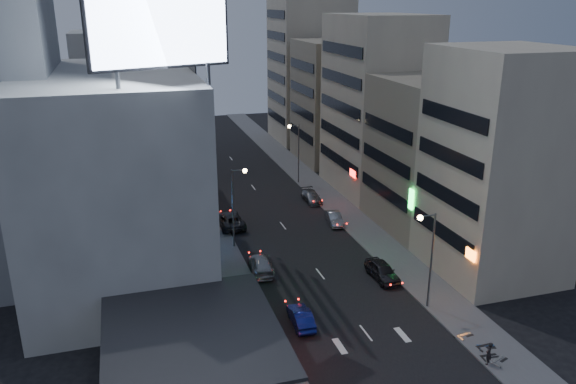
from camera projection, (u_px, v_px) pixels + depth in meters
name	position (u px, v px, depth m)	size (l,w,h in m)	color
ground	(390.00, 365.00, 38.24)	(180.00, 180.00, 0.00)	black
sidewalk_left	(205.00, 220.00, 63.19)	(4.00, 120.00, 0.12)	#4C4C4F
sidewalk_right	(337.00, 206.00, 67.58)	(4.00, 120.00, 0.12)	#4C4C4F
food_court	(179.00, 359.00, 35.60)	(11.00, 13.00, 3.88)	beige
white_building	(115.00, 177.00, 48.77)	(14.00, 24.00, 18.00)	beige
shophouse_near	(499.00, 165.00, 48.62)	(10.00, 11.00, 20.00)	beige
shophouse_mid	(433.00, 154.00, 59.82)	(11.00, 12.00, 16.00)	gray
shophouse_far	(377.00, 106.00, 70.48)	(10.00, 14.00, 22.00)	beige
far_left_a	(124.00, 112.00, 71.50)	(11.00, 10.00, 20.00)	beige
far_left_b	(120.00, 113.00, 83.94)	(12.00, 10.00, 15.00)	gray
far_right_a	(336.00, 102.00, 84.85)	(11.00, 12.00, 18.00)	gray
far_right_b	(310.00, 71.00, 96.69)	(12.00, 12.00, 24.00)	beige
billboard	(161.00, 30.00, 36.69)	(9.52, 3.75, 6.20)	#595B60
street_lamp_right_near	(428.00, 247.00, 43.55)	(1.60, 0.44, 8.02)	#595B60
street_lamp_left	(236.00, 196.00, 54.81)	(1.60, 0.44, 8.02)	#595B60
street_lamp_right_far	(296.00, 145.00, 74.34)	(1.60, 0.44, 8.02)	#595B60
parked_car_right_near	(382.00, 271.00, 49.80)	(1.82, 4.51, 1.54)	#29292F
parked_car_right_mid	(334.00, 218.00, 62.12)	(1.39, 3.98, 1.31)	#A7AAB0
parked_car_left	(230.00, 220.00, 61.36)	(2.56, 5.56, 1.54)	#232427
parked_car_right_far	(312.00, 197.00, 69.04)	(1.80, 4.42, 1.28)	gray
road_car_blue	(301.00, 317.00, 42.75)	(1.40, 4.00, 1.32)	navy
road_car_silver	(261.00, 264.00, 51.13)	(2.02, 4.96, 1.44)	#97999E
person	(489.00, 353.00, 37.88)	(0.60, 0.39, 1.64)	black
scooter_black_a	(496.00, 346.00, 39.10)	(1.82, 0.61, 1.11)	black
scooter_silver_a	(502.00, 348.00, 38.83)	(1.93, 0.64, 1.18)	#B4B8BD
scooter_blue	(495.00, 338.00, 40.05)	(1.85, 0.62, 1.13)	navy
scooter_black_b	(491.00, 336.00, 40.26)	(1.90, 0.63, 1.16)	black
scooter_silver_b	(470.00, 326.00, 41.60)	(1.75, 0.58, 1.07)	#B7BBC0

